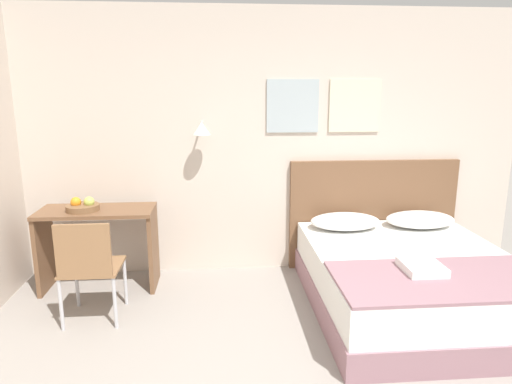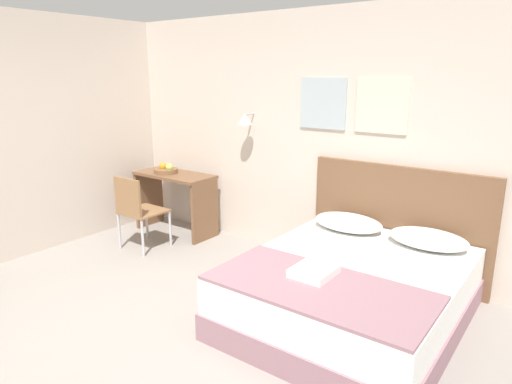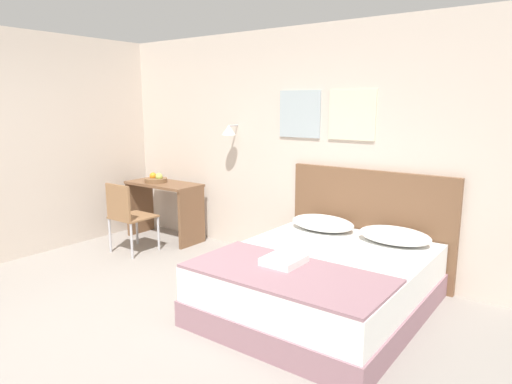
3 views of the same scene
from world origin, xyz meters
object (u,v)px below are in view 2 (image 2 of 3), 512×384
(throw_blanket, at_px, (318,287))
(desk, at_px, (175,193))
(bed, at_px, (351,292))
(pillow_left, at_px, (348,222))
(pillow_right, at_px, (428,239))
(folded_towel_near_foot, at_px, (314,271))
(desk_chair, at_px, (136,207))
(fruit_bowl, at_px, (166,170))
(headboard, at_px, (397,224))

(throw_blanket, bearing_deg, desk, 155.54)
(bed, distance_m, throw_blanket, 0.63)
(bed, relative_size, pillow_left, 2.87)
(pillow_right, distance_m, folded_towel_near_foot, 1.25)
(pillow_left, xyz_separation_m, throw_blanket, (0.38, -1.29, -0.06))
(desk_chair, distance_m, fruit_bowl, 0.76)
(bed, xyz_separation_m, fruit_bowl, (-2.87, 0.65, 0.56))
(bed, relative_size, headboard, 1.11)
(folded_towel_near_foot, relative_size, fruit_bowl, 1.10)
(bed, xyz_separation_m, throw_blanket, (0.00, -0.57, 0.27))
(pillow_right, bearing_deg, desk, -179.47)
(throw_blanket, bearing_deg, headboard, 90.00)
(pillow_left, distance_m, pillow_right, 0.77)
(headboard, distance_m, desk, 2.78)
(desk, bearing_deg, bed, -13.97)
(bed, height_order, fruit_bowl, fruit_bowl)
(pillow_left, height_order, folded_towel_near_foot, pillow_left)
(pillow_left, relative_size, desk_chair, 0.78)
(pillow_left, height_order, pillow_right, same)
(pillow_left, relative_size, pillow_right, 1.00)
(desk, bearing_deg, desk_chair, -82.10)
(folded_towel_near_foot, relative_size, desk_chair, 0.37)
(bed, height_order, desk_chair, desk_chair)
(throw_blanket, xyz_separation_m, desk, (-2.77, 1.26, 0.00))
(bed, bearing_deg, pillow_right, 61.87)
(pillow_right, xyz_separation_m, throw_blanket, (-0.38, -1.29, -0.06))
(desk, bearing_deg, pillow_left, 0.70)
(pillow_left, height_order, fruit_bowl, fruit_bowl)
(bed, xyz_separation_m, headboard, (0.00, 1.01, 0.32))
(desk, bearing_deg, folded_towel_near_foot, -22.92)
(bed, height_order, throw_blanket, throw_blanket)
(headboard, bearing_deg, fruit_bowl, -172.81)
(pillow_left, relative_size, throw_blanket, 0.43)
(desk, bearing_deg, pillow_right, 0.53)
(headboard, bearing_deg, folded_towel_near_foot, -94.58)
(desk_chair, bearing_deg, folded_towel_near_foot, -9.31)
(throw_blanket, bearing_deg, pillow_left, 106.58)
(headboard, xyz_separation_m, desk, (-2.77, -0.33, -0.05))
(bed, bearing_deg, pillow_left, 118.13)
(folded_towel_near_foot, bearing_deg, pillow_left, 103.09)
(headboard, bearing_deg, desk_chair, -158.92)
(pillow_right, xyz_separation_m, desk, (-3.15, -0.03, -0.06))
(throw_blanket, xyz_separation_m, desk_chair, (-2.67, 0.56, -0.01))
(pillow_right, bearing_deg, headboard, 142.22)
(bed, bearing_deg, fruit_bowl, 167.23)
(bed, distance_m, pillow_left, 0.88)
(bed, height_order, headboard, headboard)
(bed, relative_size, fruit_bowl, 6.61)
(desk_chair, xyz_separation_m, fruit_bowl, (-0.21, 0.67, 0.30))
(desk, distance_m, desk_chair, 0.71)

